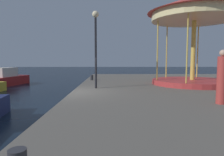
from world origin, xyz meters
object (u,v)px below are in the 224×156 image
at_px(motorboat_red, 5,79).
at_px(bollard_south, 92,78).
at_px(lamp_post_mid_promenade, 96,36).
at_px(person_mid_promenade, 222,79).
at_px(carousel, 194,18).

xyz_separation_m(motorboat_red, bollard_south, (8.37, -3.01, 0.38)).
bearing_deg(lamp_post_mid_promenade, person_mid_promenade, -40.68).
height_order(motorboat_red, bollard_south, motorboat_red).
relative_size(motorboat_red, carousel, 0.85).
distance_m(bollard_south, person_mid_promenade, 10.28).
bearing_deg(motorboat_red, carousel, -21.30).
xyz_separation_m(motorboat_red, carousel, (15.12, -5.90, 4.41)).
distance_m(motorboat_red, person_mid_promenade, 18.13).
bearing_deg(lamp_post_mid_promenade, motorboat_red, 139.81).
relative_size(lamp_post_mid_promenade, bollard_south, 10.58).
bearing_deg(carousel, motorboat_red, 158.70).
distance_m(lamp_post_mid_promenade, bollard_south, 5.38).
distance_m(motorboat_red, lamp_post_mid_promenade, 12.19).
bearing_deg(motorboat_red, person_mid_promenade, -40.36).
bearing_deg(motorboat_red, bollard_south, -19.79).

